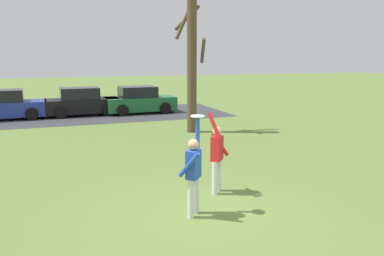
% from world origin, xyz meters
% --- Properties ---
extents(ground_plane, '(120.00, 120.00, 0.00)m').
position_xyz_m(ground_plane, '(0.00, 0.00, 0.00)').
color(ground_plane, olive).
extents(person_catcher, '(0.55, 0.57, 2.08)m').
position_xyz_m(person_catcher, '(-0.26, 0.13, 0.98)').
color(person_catcher, silver).
rests_on(person_catcher, ground_plane).
extents(person_defender, '(0.64, 0.66, 2.05)m').
position_xyz_m(person_defender, '(0.75, 1.23, 0.98)').
color(person_defender, silver).
rests_on(person_defender, ground_plane).
extents(frisbee_disc, '(0.29, 0.29, 0.02)m').
position_xyz_m(frisbee_disc, '(-0.11, 0.29, 2.09)').
color(frisbee_disc, white).
rests_on(frisbee_disc, person_catcher).
extents(parked_car_blue, '(4.17, 2.16, 1.59)m').
position_xyz_m(parked_car_blue, '(-5.43, 15.49, 0.73)').
color(parked_car_blue, '#233893').
rests_on(parked_car_blue, ground_plane).
extents(parked_car_black, '(4.17, 2.16, 1.59)m').
position_xyz_m(parked_car_black, '(-1.42, 15.62, 0.73)').
color(parked_car_black, black).
rests_on(parked_car_black, ground_plane).
extents(parked_car_green, '(4.17, 2.16, 1.59)m').
position_xyz_m(parked_car_green, '(1.89, 15.35, 0.73)').
color(parked_car_green, '#1E6633').
rests_on(parked_car_green, ground_plane).
extents(parking_strip, '(16.82, 6.40, 0.01)m').
position_xyz_m(parking_strip, '(-1.59, 15.29, 0.00)').
color(parking_strip, '#38383D').
rests_on(parking_strip, ground_plane).
extents(bare_tree_tall, '(1.32, 1.31, 6.09)m').
position_xyz_m(bare_tree_tall, '(2.83, 8.77, 3.11)').
color(bare_tree_tall, brown).
rests_on(bare_tree_tall, ground_plane).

